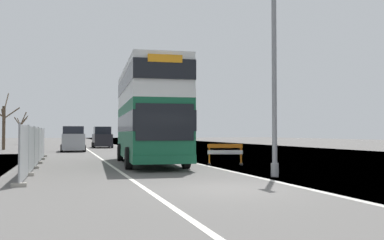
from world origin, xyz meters
The scene contains 9 objects.
ground centered at (0.56, 0.07, -0.05)m, with size 140.00×280.00×0.10m.
double_decker_bus centered at (-0.25, 10.58, 2.66)m, with size 3.35×10.71×5.00m.
lamppost_foreground centered at (2.96, 2.68, 4.02)m, with size 0.29×0.70×8.50m.
roadworks_barrier centered at (3.33, 8.76, 0.66)m, with size 1.81×0.85×1.06m.
construction_site_fence centered at (-5.80, 10.63, 0.92)m, with size 0.44×17.20×1.93m.
car_oncoming_near centered at (-3.73, 27.66, 1.04)m, with size 2.08×4.39×2.20m.
car_receding_mid centered at (-0.43, 36.88, 1.08)m, with size 2.09×4.40×2.31m.
bare_tree_far_verge_mid centered at (-10.11, 33.49, 2.53)m, with size 3.15×2.76×5.59m.
bare_tree_far_verge_far centered at (-10.54, 56.13, 2.19)m, with size 1.92×1.90×4.69m.
Camera 1 is at (-4.54, -11.79, 1.61)m, focal length 40.51 mm.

